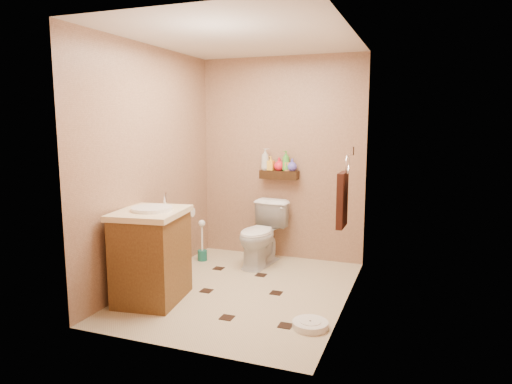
% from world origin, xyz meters
% --- Properties ---
extents(ground, '(2.50, 2.50, 0.00)m').
position_xyz_m(ground, '(0.00, 0.00, 0.00)').
color(ground, beige).
rests_on(ground, ground).
extents(wall_back, '(2.00, 0.04, 2.40)m').
position_xyz_m(wall_back, '(0.00, 1.25, 1.20)').
color(wall_back, '#A1785C').
rests_on(wall_back, ground).
extents(wall_front, '(2.00, 0.04, 2.40)m').
position_xyz_m(wall_front, '(0.00, -1.25, 1.20)').
color(wall_front, '#A1785C').
rests_on(wall_front, ground).
extents(wall_left, '(0.04, 2.50, 2.40)m').
position_xyz_m(wall_left, '(-1.00, 0.00, 1.20)').
color(wall_left, '#A1785C').
rests_on(wall_left, ground).
extents(wall_right, '(0.04, 2.50, 2.40)m').
position_xyz_m(wall_right, '(1.00, 0.00, 1.20)').
color(wall_right, '#A1785C').
rests_on(wall_right, ground).
extents(ceiling, '(2.00, 2.50, 0.02)m').
position_xyz_m(ceiling, '(0.00, 0.00, 2.40)').
color(ceiling, silver).
rests_on(ceiling, wall_back).
extents(wall_shelf, '(0.46, 0.14, 0.10)m').
position_xyz_m(wall_shelf, '(0.00, 1.17, 1.02)').
color(wall_shelf, '#33200E').
rests_on(wall_shelf, wall_back).
extents(floor_accents, '(1.24, 1.27, 0.01)m').
position_xyz_m(floor_accents, '(0.04, -0.06, 0.00)').
color(floor_accents, black).
rests_on(floor_accents, ground).
extents(toilet, '(0.50, 0.76, 0.73)m').
position_xyz_m(toilet, '(-0.10, 0.83, 0.36)').
color(toilet, white).
rests_on(toilet, ground).
extents(vanity, '(0.66, 0.77, 0.98)m').
position_xyz_m(vanity, '(-0.70, -0.50, 0.44)').
color(vanity, brown).
rests_on(vanity, ground).
extents(bathroom_scale, '(0.37, 0.37, 0.06)m').
position_xyz_m(bathroom_scale, '(0.82, -0.57, 0.03)').
color(bathroom_scale, white).
rests_on(bathroom_scale, ground).
extents(toilet_brush, '(0.11, 0.11, 0.50)m').
position_xyz_m(toilet_brush, '(-0.82, 0.74, 0.17)').
color(toilet_brush, '#175C4F').
rests_on(toilet_brush, ground).
extents(towel_ring, '(0.12, 0.30, 0.76)m').
position_xyz_m(towel_ring, '(0.91, 0.25, 0.95)').
color(towel_ring, silver).
rests_on(towel_ring, wall_right).
extents(toilet_paper, '(0.12, 0.11, 0.12)m').
position_xyz_m(toilet_paper, '(-0.94, 0.65, 0.60)').
color(toilet_paper, white).
rests_on(toilet_paper, wall_left).
extents(bottle_a, '(0.13, 0.13, 0.26)m').
position_xyz_m(bottle_a, '(-0.18, 1.17, 1.20)').
color(bottle_a, beige).
rests_on(bottle_a, wall_shelf).
extents(bottle_b, '(0.08, 0.08, 0.17)m').
position_xyz_m(bottle_b, '(-0.11, 1.17, 1.15)').
color(bottle_b, yellow).
rests_on(bottle_b, wall_shelf).
extents(bottle_c, '(0.14, 0.14, 0.16)m').
position_xyz_m(bottle_c, '(-0.00, 1.17, 1.15)').
color(bottle_c, red).
rests_on(bottle_c, wall_shelf).
extents(bottle_d, '(0.13, 0.13, 0.24)m').
position_xyz_m(bottle_d, '(0.08, 1.17, 1.19)').
color(bottle_d, green).
rests_on(bottle_d, wall_shelf).
extents(bottle_e, '(0.09, 0.09, 0.15)m').
position_xyz_m(bottle_e, '(0.10, 1.17, 1.15)').
color(bottle_e, '#E9914D').
rests_on(bottle_e, wall_shelf).
extents(bottle_f, '(0.15, 0.15, 0.15)m').
position_xyz_m(bottle_f, '(0.16, 1.17, 1.14)').
color(bottle_f, '#5952CF').
rests_on(bottle_f, wall_shelf).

